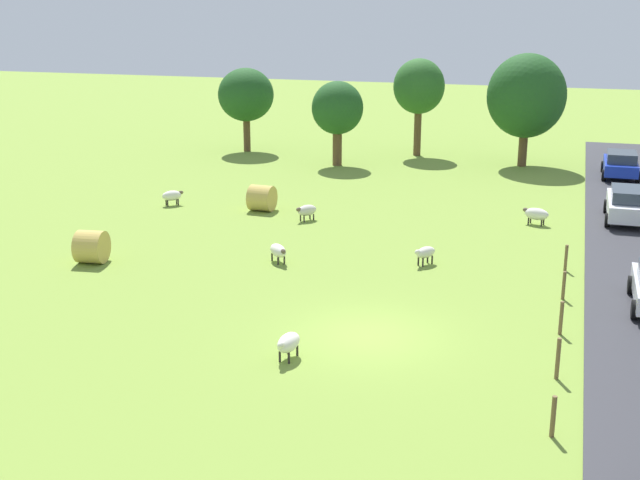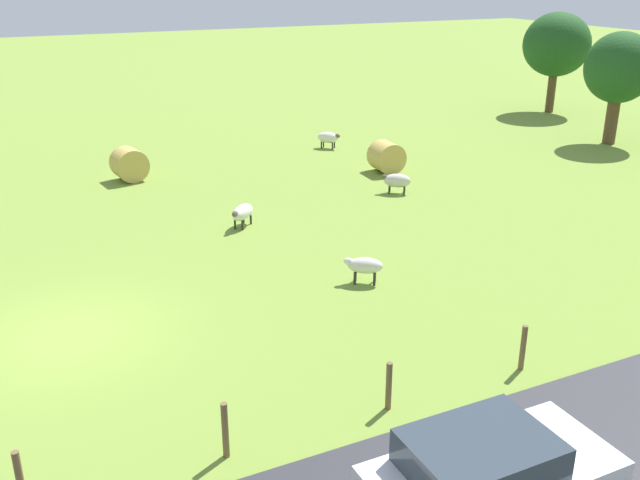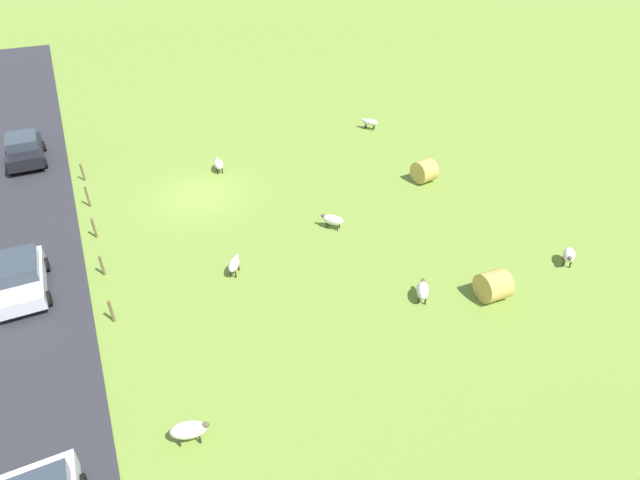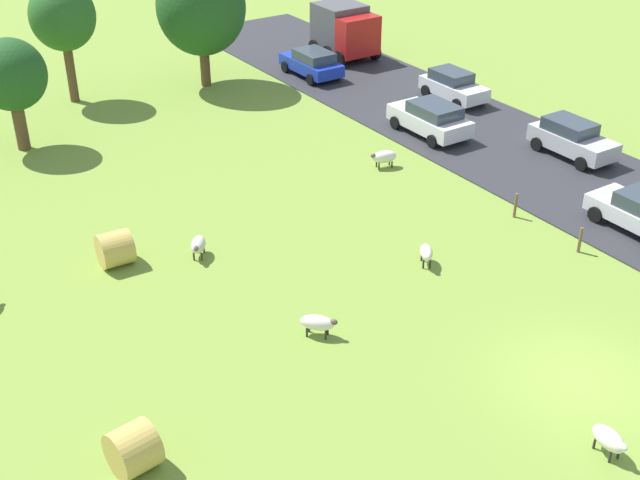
% 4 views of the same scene
% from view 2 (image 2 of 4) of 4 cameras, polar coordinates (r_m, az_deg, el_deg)
% --- Properties ---
extents(ground_plane, '(160.00, 160.00, 0.00)m').
position_cam_2_polar(ground_plane, '(17.76, -19.41, -7.27)').
color(ground_plane, olive).
extents(sheep_0, '(0.90, 1.07, 0.74)m').
position_cam_2_polar(sheep_0, '(19.24, 3.59, -2.08)').
color(sheep_0, silver).
rests_on(sheep_0, ground_plane).
extents(sheep_3, '(1.08, 1.06, 0.77)m').
position_cam_2_polar(sheep_3, '(33.80, 0.66, 8.25)').
color(sheep_3, silver).
rests_on(sheep_3, ground_plane).
extents(sheep_4, '(1.13, 1.16, 0.75)m').
position_cam_2_polar(sheep_4, '(23.52, -6.27, 2.22)').
color(sheep_4, silver).
rests_on(sheep_4, ground_plane).
extents(sheep_6, '(1.02, 1.14, 0.76)m').
position_cam_2_polar(sheep_6, '(27.07, 6.21, 4.78)').
color(sheep_6, beige).
rests_on(sheep_6, ground_plane).
extents(hay_bale_0, '(1.23, 1.35, 1.28)m').
position_cam_2_polar(hay_bale_0, '(29.87, 5.37, 6.67)').
color(hay_bale_0, tan).
rests_on(hay_bale_0, ground_plane).
extents(hay_bale_1, '(1.25, 1.45, 1.32)m').
position_cam_2_polar(hay_bale_1, '(29.56, -15.10, 5.90)').
color(hay_bale_1, tan).
rests_on(hay_bale_1, ground_plane).
extents(tree_1, '(3.23, 3.23, 5.29)m').
position_cam_2_polar(tree_1, '(36.98, 22.96, 12.58)').
color(tree_1, brown).
rests_on(tree_1, ground_plane).
extents(tree_2, '(3.80, 3.80, 5.68)m').
position_cam_2_polar(tree_2, '(44.19, 18.52, 14.67)').
color(tree_2, brown).
rests_on(tree_2, ground_plane).
extents(fence_post_2, '(0.12, 0.12, 1.10)m').
position_cam_2_polar(fence_post_2, '(12.89, -7.64, -14.94)').
color(fence_post_2, brown).
rests_on(fence_post_2, ground_plane).
extents(fence_post_3, '(0.12, 0.12, 1.03)m').
position_cam_2_polar(fence_post_3, '(14.06, 5.56, -11.62)').
color(fence_post_3, brown).
rests_on(fence_post_3, ground_plane).
extents(fence_post_4, '(0.12, 0.12, 1.05)m').
position_cam_2_polar(fence_post_4, '(15.83, 16.03, -8.34)').
color(fence_post_4, brown).
rests_on(fence_post_4, ground_plane).
extents(car_4, '(2.06, 3.95, 1.51)m').
position_cam_2_polar(car_4, '(11.69, 13.42, -17.89)').
color(car_4, silver).
rests_on(car_4, road_strip).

